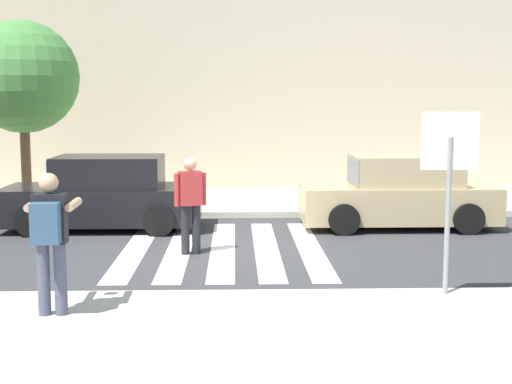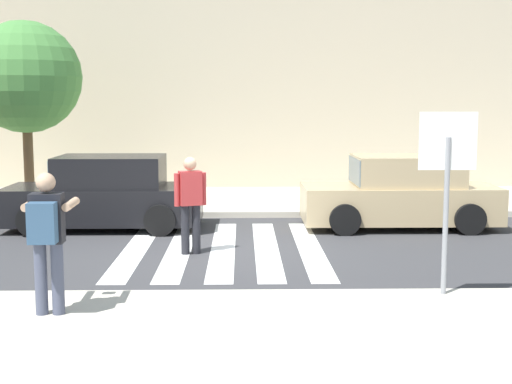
% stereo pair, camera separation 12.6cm
% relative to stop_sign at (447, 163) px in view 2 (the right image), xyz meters
% --- Properties ---
extents(ground_plane, '(120.00, 120.00, 0.00)m').
position_rel_stop_sign_xyz_m(ground_plane, '(-3.04, 3.46, -1.90)').
color(ground_plane, '#38383A').
extents(sidewalk_near, '(60.00, 6.00, 0.14)m').
position_rel_stop_sign_xyz_m(sidewalk_near, '(-3.04, -2.74, -1.83)').
color(sidewalk_near, beige).
rests_on(sidewalk_near, ground).
extents(sidewalk_far, '(60.00, 4.80, 0.14)m').
position_rel_stop_sign_xyz_m(sidewalk_far, '(-3.04, 9.46, -1.83)').
color(sidewalk_far, beige).
rests_on(sidewalk_far, ground).
extents(building_facade_far, '(56.00, 4.00, 6.55)m').
position_rel_stop_sign_xyz_m(building_facade_far, '(-3.04, 13.86, 1.37)').
color(building_facade_far, beige).
rests_on(building_facade_far, ground).
extents(crosswalk_stripe_0, '(0.44, 5.20, 0.01)m').
position_rel_stop_sign_xyz_m(crosswalk_stripe_0, '(-4.64, 3.66, -1.90)').
color(crosswalk_stripe_0, silver).
rests_on(crosswalk_stripe_0, ground).
extents(crosswalk_stripe_1, '(0.44, 5.20, 0.01)m').
position_rel_stop_sign_xyz_m(crosswalk_stripe_1, '(-3.84, 3.66, -1.90)').
color(crosswalk_stripe_1, silver).
rests_on(crosswalk_stripe_1, ground).
extents(crosswalk_stripe_2, '(0.44, 5.20, 0.01)m').
position_rel_stop_sign_xyz_m(crosswalk_stripe_2, '(-3.04, 3.66, -1.90)').
color(crosswalk_stripe_2, silver).
rests_on(crosswalk_stripe_2, ground).
extents(crosswalk_stripe_3, '(0.44, 5.20, 0.01)m').
position_rel_stop_sign_xyz_m(crosswalk_stripe_3, '(-2.24, 3.66, -1.90)').
color(crosswalk_stripe_3, silver).
rests_on(crosswalk_stripe_3, ground).
extents(crosswalk_stripe_4, '(0.44, 5.20, 0.01)m').
position_rel_stop_sign_xyz_m(crosswalk_stripe_4, '(-1.44, 3.66, -1.90)').
color(crosswalk_stripe_4, silver).
rests_on(crosswalk_stripe_4, ground).
extents(stop_sign, '(0.76, 0.08, 2.43)m').
position_rel_stop_sign_xyz_m(stop_sign, '(0.00, 0.00, 0.00)').
color(stop_sign, gray).
rests_on(stop_sign, sidewalk_near).
extents(photographer_with_backpack, '(0.59, 0.85, 1.72)m').
position_rel_stop_sign_xyz_m(photographer_with_backpack, '(-5.02, -0.85, -0.74)').
color(photographer_with_backpack, '#474C60').
rests_on(photographer_with_backpack, sidewalk_near).
extents(pedestrian_crossing, '(0.55, 0.35, 1.72)m').
position_rel_stop_sign_xyz_m(pedestrian_crossing, '(-3.60, 3.20, -0.93)').
color(pedestrian_crossing, '#232328').
rests_on(pedestrian_crossing, ground).
extents(parked_car_black, '(4.10, 1.92, 1.55)m').
position_rel_stop_sign_xyz_m(parked_car_black, '(-5.57, 5.76, -1.18)').
color(parked_car_black, black).
rests_on(parked_car_black, ground).
extents(parked_car_tan, '(4.10, 1.92, 1.55)m').
position_rel_stop_sign_xyz_m(parked_car_tan, '(0.70, 5.76, -1.18)').
color(parked_car_tan, tan).
rests_on(parked_car_tan, ground).
extents(street_tree_west, '(2.70, 2.70, 4.48)m').
position_rel_stop_sign_xyz_m(street_tree_west, '(-7.92, 8.25, 1.35)').
color(street_tree_west, brown).
rests_on(street_tree_west, sidewalk_far).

